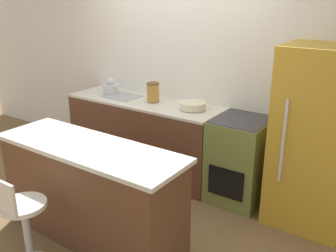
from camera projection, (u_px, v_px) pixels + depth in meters
ground_plane at (148, 185)px, 4.52m from camera, size 14.00×14.00×0.00m
wall_back at (180, 69)px, 4.62m from camera, size 8.00×0.06×2.60m
back_counter at (145, 136)px, 4.79m from camera, size 2.04×0.64×0.94m
kitchen_island at (92, 192)px, 3.43m from camera, size 1.85×0.61×0.93m
oven_range at (239, 160)px, 4.09m from camera, size 0.57×0.65×0.94m
refrigerator at (315, 139)px, 3.54m from camera, size 0.73×0.68×1.76m
stool_chair at (23, 223)px, 3.01m from camera, size 0.37×0.37×0.88m
kettle at (111, 87)px, 4.93m from camera, size 0.20×0.20×0.21m
mixing_bowl at (193, 106)px, 4.27m from camera, size 0.30×0.30×0.08m
canister_jar at (153, 92)px, 4.54m from camera, size 0.16×0.16×0.23m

